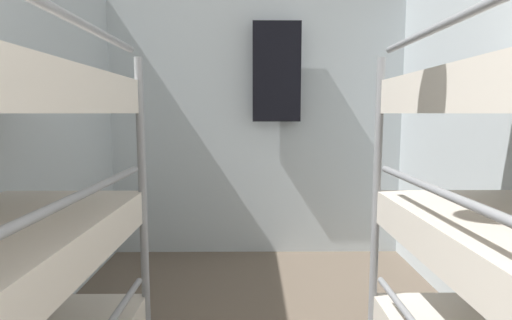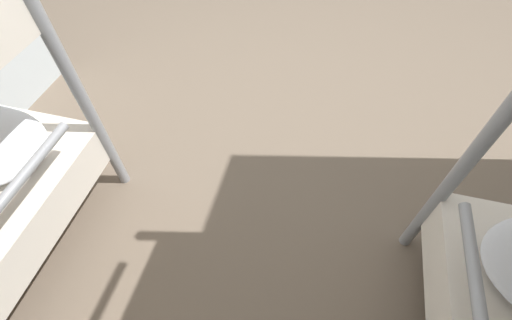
# 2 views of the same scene
# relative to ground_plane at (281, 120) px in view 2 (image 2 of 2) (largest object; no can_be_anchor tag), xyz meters

# --- Properties ---
(ground_plane) EXTENTS (20.00, 20.00, 0.00)m
(ground_plane) POSITION_rel_ground_plane_xyz_m (0.00, 0.00, 0.00)
(ground_plane) COLOR #6B5B4C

